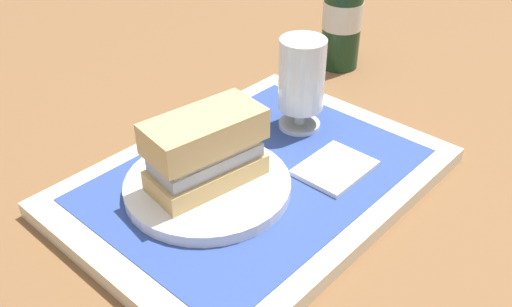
% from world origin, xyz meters
% --- Properties ---
extents(ground_plane, '(3.00, 3.00, 0.00)m').
position_xyz_m(ground_plane, '(0.00, 0.00, 0.00)').
color(ground_plane, brown).
extents(tray, '(0.44, 0.32, 0.02)m').
position_xyz_m(tray, '(0.00, 0.00, 0.01)').
color(tray, beige).
rests_on(tray, ground_plane).
extents(placemat, '(0.38, 0.27, 0.00)m').
position_xyz_m(placemat, '(0.00, 0.00, 0.02)').
color(placemat, '#2D4793').
rests_on(placemat, tray).
extents(plate, '(0.19, 0.19, 0.01)m').
position_xyz_m(plate, '(-0.06, 0.02, 0.03)').
color(plate, white).
rests_on(plate, placemat).
extents(sandwich, '(0.14, 0.08, 0.08)m').
position_xyz_m(sandwich, '(-0.06, 0.02, 0.08)').
color(sandwich, tan).
rests_on(sandwich, plate).
extents(beer_glass, '(0.06, 0.06, 0.12)m').
position_xyz_m(beer_glass, '(0.12, 0.03, 0.09)').
color(beer_glass, silver).
rests_on(beer_glass, placemat).
extents(napkin_folded, '(0.09, 0.07, 0.01)m').
position_xyz_m(napkin_folded, '(0.07, -0.07, 0.02)').
color(napkin_folded, white).
rests_on(napkin_folded, placemat).
extents(beer_bottle, '(0.07, 0.07, 0.27)m').
position_xyz_m(beer_bottle, '(0.35, 0.13, 0.10)').
color(beer_bottle, '#19381E').
rests_on(beer_bottle, ground_plane).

